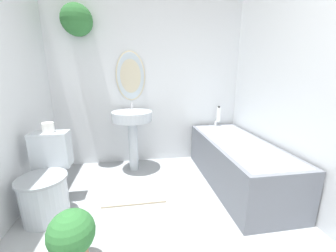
{
  "coord_description": "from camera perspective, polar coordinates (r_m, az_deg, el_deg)",
  "views": [
    {
      "loc": [
        -0.21,
        -0.45,
        1.34
      ],
      "look_at": [
        0.12,
        1.63,
        0.8
      ],
      "focal_mm": 22.0,
      "sensor_mm": 36.0,
      "label": 1
    }
  ],
  "objects": [
    {
      "name": "wall_back",
      "position": [
        3.09,
        -7.58,
        13.53
      ],
      "size": [
        2.84,
        0.39,
        2.4
      ],
      "color": "silver",
      "rests_on": "ground_plane"
    },
    {
      "name": "wall_right",
      "position": [
        2.38,
        33.58,
        8.62
      ],
      "size": [
        0.06,
        2.75,
        2.4
      ],
      "color": "silver",
      "rests_on": "ground_plane"
    },
    {
      "name": "toilet",
      "position": [
        2.36,
        -30.61,
        -13.7
      ],
      "size": [
        0.43,
        0.61,
        0.77
      ],
      "color": "silver",
      "rests_on": "ground_plane"
    },
    {
      "name": "pedestal_sink",
      "position": [
        2.84,
        -9.87,
        0.73
      ],
      "size": [
        0.54,
        0.54,
        0.95
      ],
      "color": "silver",
      "rests_on": "ground_plane"
    },
    {
      "name": "bathtub",
      "position": [
        2.71,
        18.54,
        -9.34
      ],
      "size": [
        0.69,
        1.69,
        0.63
      ],
      "color": "slate",
      "rests_on": "ground_plane"
    },
    {
      "name": "shampoo_bottle",
      "position": [
        3.26,
        13.84,
        3.2
      ],
      "size": [
        0.06,
        0.06,
        0.24
      ],
      "color": "white",
      "rests_on": "bathtub"
    },
    {
      "name": "potted_plant",
      "position": [
        1.72,
        -25.07,
        -26.0
      ],
      "size": [
        0.31,
        0.31,
        0.45
      ],
      "color": "#9E6042",
      "rests_on": "ground_plane"
    },
    {
      "name": "bath_mat",
      "position": [
        2.46,
        -9.32,
        -18.54
      ],
      "size": [
        0.68,
        0.33,
        0.02
      ],
      "color": "#B7A88E",
      "rests_on": "ground_plane"
    },
    {
      "name": "toilet_paper_roll",
      "position": [
        2.38,
        -30.3,
        -0.36
      ],
      "size": [
        0.11,
        0.11,
        0.1
      ],
      "color": "white",
      "rests_on": "toilet"
    }
  ]
}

